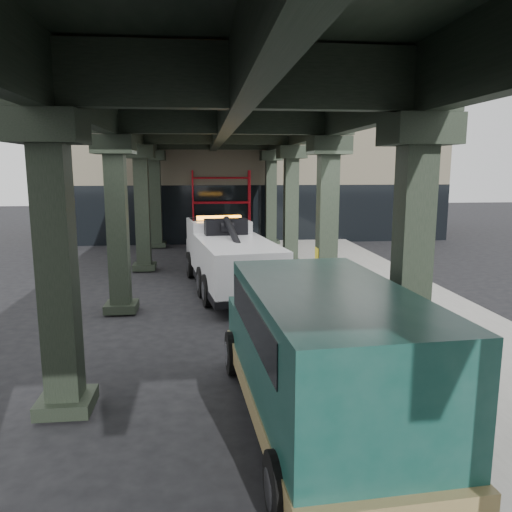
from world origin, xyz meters
TOP-DOWN VIEW (x-y plane):
  - ground at (0.00, 0.00)m, footprint 90.00×90.00m
  - sidewalk at (4.50, 2.00)m, footprint 5.00×40.00m
  - lane_stripe at (1.70, 2.00)m, footprint 0.12×38.00m
  - viaduct at (-0.40, 2.00)m, footprint 7.40×32.00m
  - building at (2.00, 20.00)m, footprint 22.00×10.00m
  - scaffolding at (0.00, 14.64)m, footprint 3.08×0.88m
  - tow_truck at (-0.19, 4.55)m, footprint 3.11×7.85m
  - towed_van at (0.74, -5.08)m, footprint 2.71×6.09m

SIDE VIEW (x-z plane):
  - ground at x=0.00m, z-range 0.00..0.00m
  - lane_stripe at x=1.70m, z-range 0.00..0.01m
  - sidewalk at x=4.50m, z-range 0.00..0.15m
  - tow_truck at x=-0.19m, z-range -0.03..2.48m
  - towed_van at x=0.74m, z-range 0.09..2.51m
  - scaffolding at x=0.00m, z-range 0.11..4.11m
  - building at x=2.00m, z-range 0.00..8.00m
  - viaduct at x=-0.40m, z-range 2.26..8.66m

